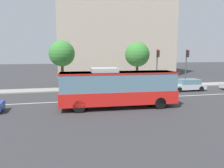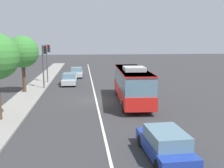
{
  "view_description": "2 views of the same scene",
  "coord_description": "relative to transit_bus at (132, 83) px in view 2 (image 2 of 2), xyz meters",
  "views": [
    {
      "loc": [
        -5.79,
        -20.96,
        4.67
      ],
      "look_at": [
        -1.2,
        -1.09,
        1.76
      ],
      "focal_mm": 34.47,
      "sensor_mm": 36.0,
      "label": 1
    },
    {
      "loc": [
        -24.69,
        1.24,
        5.78
      ],
      "look_at": [
        -3.16,
        -1.19,
        2.11
      ],
      "focal_mm": 41.87,
      "sensor_mm": 36.0,
      "label": 2
    }
  ],
  "objects": [
    {
      "name": "transit_bus",
      "position": [
        0.0,
        0.0,
        0.0
      ],
      "size": [
        10.11,
        2.96,
        3.46
      ],
      "rotation": [
        0.0,
        0.0,
        -0.05
      ],
      "color": "red",
      "rests_on": "ground_plane"
    },
    {
      "name": "sedan_silver",
      "position": [
        10.69,
        6.27,
        -1.09
      ],
      "size": [
        4.51,
        1.84,
        1.46
      ],
      "rotation": [
        0.0,
        0.0,
        3.14
      ],
      "color": "#B7BABF",
      "rests_on": "ground_plane"
    },
    {
      "name": "street_tree_kerbside_centre",
      "position": [
        5.61,
        10.93,
        2.69
      ],
      "size": [
        3.44,
        3.44,
        6.25
      ],
      "color": "#4C3823",
      "rests_on": "ground_plane"
    },
    {
      "name": "sedan_silver_ahead",
      "position": [
        17.74,
        5.5,
        -1.09
      ],
      "size": [
        4.52,
        1.85,
        1.46
      ],
      "rotation": [
        0.0,
        0.0,
        3.15
      ],
      "color": "#B7BABF",
      "rests_on": "ground_plane"
    },
    {
      "name": "lane_centre_line",
      "position": [
        1.19,
        3.29,
        -1.8
      ],
      "size": [
        76.0,
        0.16,
        0.01
      ],
      "primitive_type": "cube",
      "color": "silver",
      "rests_on": "ground_plane"
    },
    {
      "name": "ground_plane",
      "position": [
        1.19,
        3.29,
        -1.81
      ],
      "size": [
        160.0,
        160.0,
        0.0
      ],
      "primitive_type": "plane",
      "color": "#333335"
    },
    {
      "name": "traffic_light_near_corner",
      "position": [
        12.23,
        9.13,
        1.75
      ],
      "size": [
        0.33,
        0.62,
        5.2
      ],
      "rotation": [
        0.0,
        0.0,
        -1.53
      ],
      "color": "#47474C",
      "rests_on": "ground_plane"
    },
    {
      "name": "sidewalk_kerb",
      "position": [
        1.19,
        10.2,
        -1.74
      ],
      "size": [
        80.0,
        2.69,
        0.14
      ],
      "primitive_type": "cube",
      "color": "gray",
      "rests_on": "ground_plane"
    },
    {
      "name": "sedan_blue",
      "position": [
        -11.68,
        0.56,
        -1.09
      ],
      "size": [
        4.57,
        1.97,
        1.46
      ],
      "rotation": [
        0.0,
        0.0,
        0.04
      ],
      "color": "#1E3899",
      "rests_on": "ground_plane"
    },
    {
      "name": "traffic_light_mid_block",
      "position": [
        7.78,
        8.99,
        1.75
      ],
      "size": [
        0.33,
        0.62,
        5.2
      ],
      "rotation": [
        0.0,
        0.0,
        -1.61
      ],
      "color": "#47474C",
      "rests_on": "ground_plane"
    }
  ]
}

